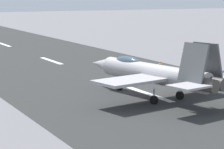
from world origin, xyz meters
TOP-DOWN VIEW (x-y plane):
  - ground_plane at (0.00, 0.00)m, footprint 400.00×400.00m
  - runway_strip at (-0.02, 0.00)m, footprint 240.00×26.00m
  - fighter_jet at (-2.79, 0.64)m, footprint 17.75×13.73m
  - crew_person at (7.81, -6.80)m, footprint 0.43×0.65m
  - marker_cone_mid at (6.00, -12.05)m, footprint 0.44×0.44m

SIDE VIEW (x-z plane):
  - ground_plane at x=0.00m, z-range 0.00..0.00m
  - runway_strip at x=-0.02m, z-range 0.00..0.02m
  - marker_cone_mid at x=6.00m, z-range 0.00..0.55m
  - crew_person at x=7.81m, z-range 0.00..1.69m
  - fighter_jet at x=-2.79m, z-range -0.41..5.16m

